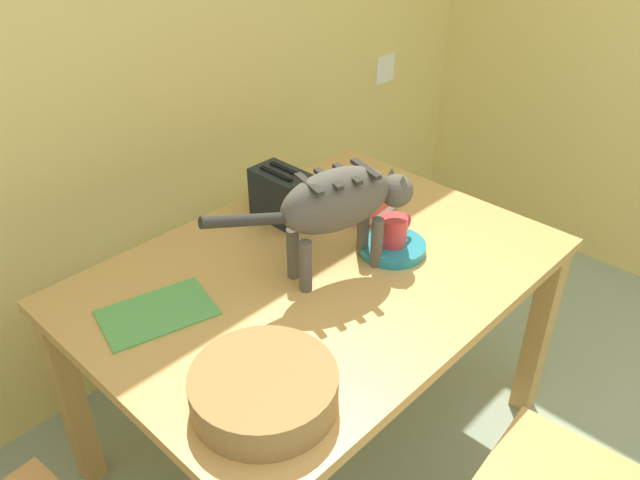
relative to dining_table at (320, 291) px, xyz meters
name	(u,v)px	position (x,y,z in m)	size (l,w,h in m)	color
wall_rear	(105,50)	(-0.12, 0.84, 0.59)	(4.43, 0.11, 2.50)	#E9CF70
dining_table	(320,291)	(0.00, 0.00, 0.00)	(1.39, 1.00, 0.75)	tan
cat	(341,203)	(0.04, -0.04, 0.31)	(0.63, 0.24, 0.33)	#524C40
saucer_bowl	(392,247)	(0.22, -0.10, 0.10)	(0.21, 0.21, 0.03)	teal
coffee_mug	(394,230)	(0.22, -0.10, 0.16)	(0.13, 0.08, 0.09)	#CE3639
magazine	(157,313)	(-0.46, 0.17, 0.09)	(0.29, 0.19, 0.01)	#559E4D
book_stack	(369,208)	(0.35, 0.10, 0.11)	(0.19, 0.13, 0.05)	#9954A7
wicker_basket	(264,388)	(-0.47, -0.27, 0.13)	(0.34, 0.34, 0.09)	olive
toaster	(282,195)	(0.13, 0.29, 0.17)	(0.12, 0.20, 0.18)	black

